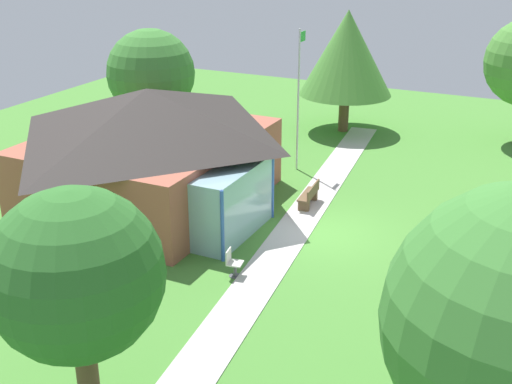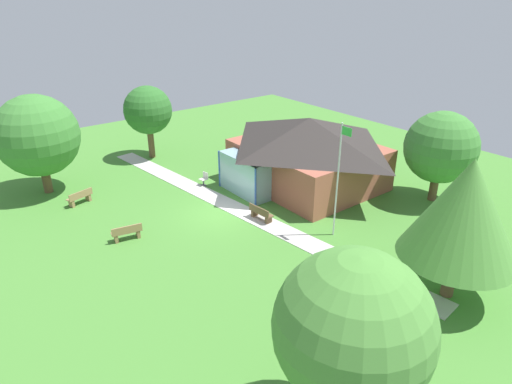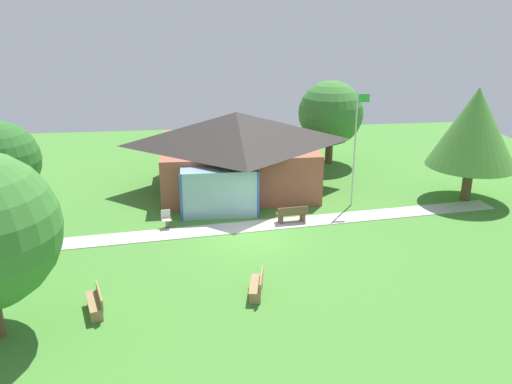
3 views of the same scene
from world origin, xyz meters
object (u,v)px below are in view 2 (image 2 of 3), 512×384
Objects in this scene: flagpole at (338,176)px; tree_behind_pavilion_right at (441,148)px; bench_front_left at (80,198)px; bench_front_center at (127,233)px; bench_rear_near_path at (261,214)px; tree_west_hedge at (148,110)px; pavilion at (306,150)px; tree_east_hedge at (465,210)px; tree_lawn_corner at (37,136)px; patio_chair_west at (204,179)px; tree_far_east at (353,328)px.

tree_behind_pavilion_right is (0.71, 7.77, 0.02)m from flagpole.
bench_front_left is 5.63m from bench_front_center.
tree_west_hedge reaches higher than bench_rear_near_path.
tree_west_hedge is at bearing 19.27° from bench_front_left.
pavilion is 5.92× the size of bench_front_left.
bench_rear_near_path is at bearing -64.14° from bench_front_left.
tree_east_hedge is at bearing 0.52° from flagpole.
tree_lawn_corner is 1.01× the size of tree_east_hedge.
flagpole is 10.11m from patio_chair_west.
tree_west_hedge is (-10.67, -5.55, 1.29)m from pavilion.
tree_behind_pavilion_right is at bearing 61.05° from bench_rear_near_path.
tree_far_east is at bearing -77.36° from bench_front_center.
tree_behind_pavilion_right is 9.53m from tree_east_hedge.
tree_lawn_corner is at bearing 48.23° from patio_chair_west.
pavilion is at bearing 164.45° from tree_east_hedge.
tree_far_east is at bearing -65.65° from tree_behind_pavilion_right.
bench_front_left is 4.48m from tree_lawn_corner.
tree_east_hedge is (5.56, -7.71, 0.65)m from tree_behind_pavilion_right.
tree_far_east is at bearing -13.92° from tree_west_hedge.
bench_front_left is 8.96m from tree_west_hedge.
tree_east_hedge is at bearing -78.35° from bench_front_left.
bench_rear_near_path is 0.26× the size of tree_far_east.
pavilion is at bearing 9.63° from bench_front_center.
tree_behind_pavilion_right is at bearing -146.61° from patio_chair_west.
patio_chair_west is 0.14× the size of tree_east_hedge.
flagpole is (5.75, -3.40, 1.00)m from pavilion.
tree_lawn_corner reaches higher than pavilion.
tree_far_east is 25.08m from tree_west_hedge.
bench_front_center is 12.60m from tree_west_hedge.
flagpole is 6.90× the size of patio_chair_west.
flagpole is 16.56m from tree_west_hedge.
bench_front_left is 0.26× the size of tree_far_east.
patio_chair_west is at bearing 160.12° from tree_far_east.
bench_front_left and bench_front_center have the same top height.
bench_rear_near_path is (2.19, -5.37, -1.86)m from pavilion.
bench_front_left is at bearing -115.39° from pavilion.
tree_west_hedge is at bearing 166.08° from tree_far_east.
patio_chair_west is (-3.77, -5.27, -1.85)m from pavilion.
pavilion is at bearing 27.46° from tree_west_hedge.
tree_east_hedge is (17.92, 9.12, 3.53)m from bench_front_left.
pavilion is 5.95× the size of bench_front_center.
bench_front_center is at bearing -100.29° from bench_front_left.
tree_east_hedge is at bearing -54.19° from tree_behind_pavilion_right.
pavilion is 1.74× the size of tree_west_hedge.
tree_east_hedge is at bearing 5.55° from tree_west_hedge.
bench_front_center is 0.26× the size of tree_lawn_corner.
tree_east_hedge is (12.01, -3.34, 1.67)m from pavilion.
pavilion is 6.74m from patio_chair_west.
bench_rear_near_path is at bearing 0.80° from tree_west_hedge.
patio_chair_west is 0.15× the size of tree_far_east.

